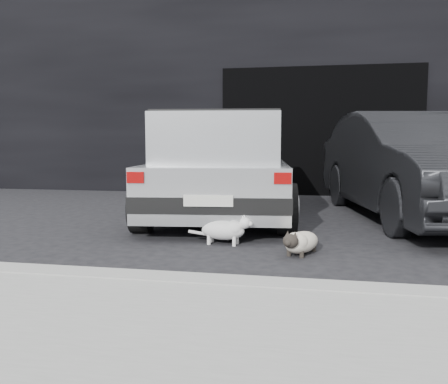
% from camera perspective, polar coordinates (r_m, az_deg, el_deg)
% --- Properties ---
extents(ground, '(80.00, 80.00, 0.00)m').
position_cam_1_polar(ground, '(6.03, 1.97, -4.43)').
color(ground, black).
rests_on(ground, ground).
extents(building_facade, '(34.00, 4.00, 5.00)m').
position_cam_1_polar(building_facade, '(11.94, 11.52, 12.71)').
color(building_facade, black).
rests_on(building_facade, ground).
extents(garage_opening, '(4.00, 0.10, 2.60)m').
position_cam_1_polar(garage_opening, '(9.85, 11.48, 7.14)').
color(garage_opening, black).
rests_on(garage_opening, ground).
extents(curb, '(18.00, 0.25, 0.12)m').
position_cam_1_polar(curb, '(3.42, 12.00, -11.78)').
color(curb, gray).
rests_on(curb, ground).
extents(sidewalk, '(18.00, 2.20, 0.11)m').
position_cam_1_polar(sidewalk, '(2.31, 12.55, -21.04)').
color(sidewalk, gray).
rests_on(sidewalk, ground).
extents(silver_hatchback, '(2.36, 4.21, 1.48)m').
position_cam_1_polar(silver_hatchback, '(6.92, -0.22, 3.69)').
color(silver_hatchback, silver).
rests_on(silver_hatchback, ground).
extents(second_car, '(2.48, 4.87, 1.53)m').
position_cam_1_polar(second_car, '(7.23, 21.94, 3.00)').
color(second_car, black).
rests_on(second_car, ground).
extents(cat_siamese, '(0.44, 0.76, 0.27)m').
position_cam_1_polar(cat_siamese, '(4.70, 9.11, -5.98)').
color(cat_siamese, beige).
rests_on(cat_siamese, ground).
extents(cat_white, '(0.71, 0.28, 0.33)m').
position_cam_1_polar(cat_white, '(5.09, 0.23, -4.55)').
color(cat_white, silver).
rests_on(cat_white, ground).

